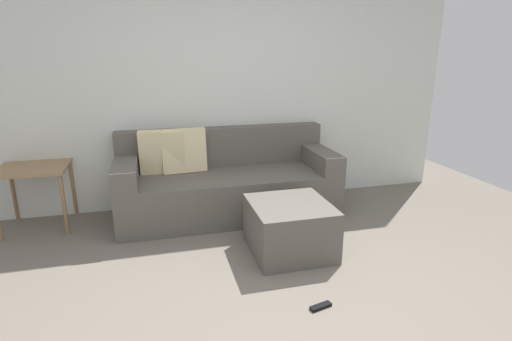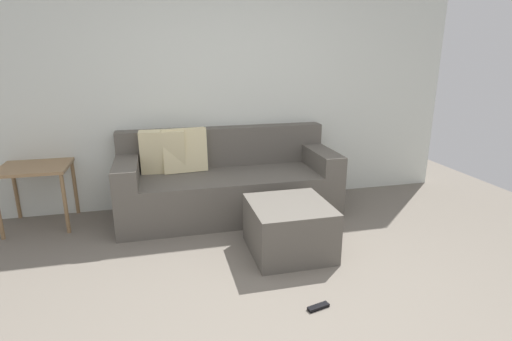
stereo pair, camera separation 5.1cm
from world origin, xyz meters
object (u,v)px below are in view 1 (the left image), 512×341
Objects in this scene: couch_sectional at (225,183)px; side_table at (34,175)px; ottoman at (290,228)px; remote_near_ottoman at (321,306)px.

side_table is at bearing 176.40° from couch_sectional.
ottoman is 0.85m from remote_near_ottoman.
ottoman is at bearing 71.94° from remote_near_ottoman.
side_table is at bearing 153.29° from ottoman.
ottoman is (0.37, -0.99, -0.11)m from couch_sectional.
couch_sectional is at bearing 110.51° from ottoman.
side_table is 3.97× the size of remote_near_ottoman.
remote_near_ottoman is (-0.06, -0.82, -0.21)m from ottoman.
side_table reaches higher than remote_near_ottoman.
couch_sectional is 1.85m from side_table.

